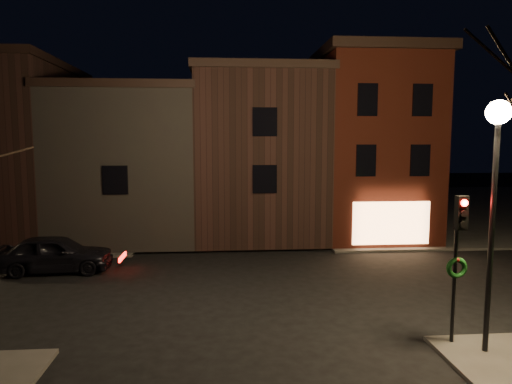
% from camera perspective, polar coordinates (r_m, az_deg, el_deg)
% --- Properties ---
extents(ground, '(120.00, 120.00, 0.00)m').
position_cam_1_polar(ground, '(17.83, -2.10, -11.89)').
color(ground, black).
rests_on(ground, ground).
extents(sidewalk_far_right, '(30.00, 30.00, 0.12)m').
position_cam_1_polar(sidewalk_far_right, '(42.67, 24.57, -1.64)').
color(sidewalk_far_right, '#2D2B28').
rests_on(sidewalk_far_right, ground).
extents(corner_building, '(6.50, 8.50, 10.50)m').
position_cam_1_polar(corner_building, '(27.78, 13.81, 5.81)').
color(corner_building, '#3F130B').
rests_on(corner_building, ground).
extents(row_building_a, '(7.30, 10.30, 9.40)m').
position_cam_1_polar(row_building_a, '(27.51, 0.07, 4.81)').
color(row_building_a, black).
rests_on(row_building_a, ground).
extents(row_building_b, '(7.80, 10.30, 8.40)m').
position_cam_1_polar(row_building_b, '(27.91, -14.96, 3.59)').
color(row_building_b, black).
rests_on(row_building_b, ground).
extents(row_building_c, '(7.30, 10.30, 9.90)m').
position_cam_1_polar(row_building_c, '(30.06, -28.77, 4.64)').
color(row_building_c, black).
rests_on(row_building_c, ground).
extents(street_lamp_near, '(0.60, 0.60, 6.48)m').
position_cam_1_polar(street_lamp_near, '(12.91, 27.81, 3.83)').
color(street_lamp_near, black).
rests_on(street_lamp_near, sidewalk_near_right).
extents(traffic_signal, '(0.58, 0.38, 4.05)m').
position_cam_1_polar(traffic_signal, '(13.32, 23.95, -6.23)').
color(traffic_signal, black).
rests_on(traffic_signal, sidewalk_near_right).
extents(parked_car_a, '(4.82, 2.14, 1.61)m').
position_cam_1_polar(parked_car_a, '(21.45, -23.81, -7.05)').
color(parked_car_a, black).
rests_on(parked_car_a, ground).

